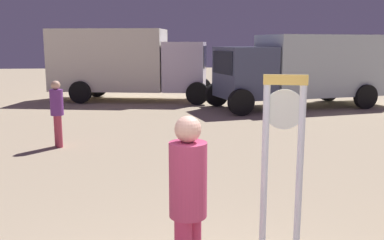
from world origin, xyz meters
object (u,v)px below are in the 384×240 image
person_near_clock (188,202)px  box_truck_far (125,62)px  box_truck_near (308,67)px  standing_clock (283,153)px  person_distant (57,110)px

person_near_clock → box_truck_far: (-1.18, 14.63, 0.64)m
person_near_clock → box_truck_far: box_truck_far is taller
box_truck_near → standing_clock: bearing=-112.5°
box_truck_far → box_truck_near: bearing=-20.3°
box_truck_near → box_truck_far: bearing=159.7°
standing_clock → person_distant: bearing=120.2°
box_truck_far → person_distant: bearing=-98.5°
person_near_clock → box_truck_near: (5.82, 12.04, 0.51)m
standing_clock → box_truck_far: size_ratio=0.30×
standing_clock → person_distant: 6.86m
person_near_clock → person_distant: size_ratio=1.14×
person_distant → person_near_clock: bearing=-69.4°
person_distant → standing_clock: bearing=-59.8°
standing_clock → person_distant: (-3.44, 5.92, -0.42)m
person_distant → box_truck_far: (1.23, 8.21, 0.76)m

